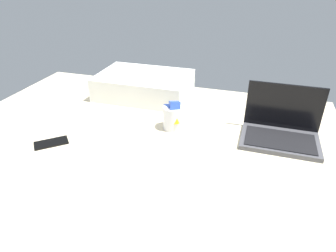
{
  "coord_description": "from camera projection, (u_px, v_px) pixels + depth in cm",
  "views": [
    {
      "loc": [
        46.99,
        -105.17,
        87.94
      ],
      "look_at": [
        12.69,
        5.83,
        24.0
      ],
      "focal_mm": 32.14,
      "sensor_mm": 36.0,
      "label": 1
    }
  ],
  "objects": [
    {
      "name": "bed_mattress",
      "position": [
        138.0,
        156.0,
        1.38
      ],
      "size": [
        180.0,
        140.0,
        18.0
      ],
      "primitive_type": "cube",
      "color": "beige",
      "rests_on": "ground"
    },
    {
      "name": "laptop",
      "position": [
        281.0,
        130.0,
        1.32
      ],
      "size": [
        33.23,
        23.33,
        23.0
      ],
      "rotation": [
        0.0,
        0.0,
        -0.01
      ],
      "color": "#4C4C51",
      "rests_on": "bed_mattress"
    },
    {
      "name": "snack_cup",
      "position": [
        172.0,
        116.0,
        1.4
      ],
      "size": [
        9.37,
        10.3,
        14.53
      ],
      "color": "silver",
      "rests_on": "bed_mattress"
    },
    {
      "name": "cell_phone",
      "position": [
        51.0,
        143.0,
        1.31
      ],
      "size": [
        14.98,
        14.39,
        0.8
      ],
      "primitive_type": "cube",
      "rotation": [
        0.0,
        0.0,
        2.3
      ],
      "color": "black",
      "rests_on": "bed_mattress"
    },
    {
      "name": "pillow",
      "position": [
        144.0,
        85.0,
        1.75
      ],
      "size": [
        52.0,
        36.0,
        13.0
      ],
      "primitive_type": "cube",
      "color": "white",
      "rests_on": "bed_mattress"
    }
  ]
}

